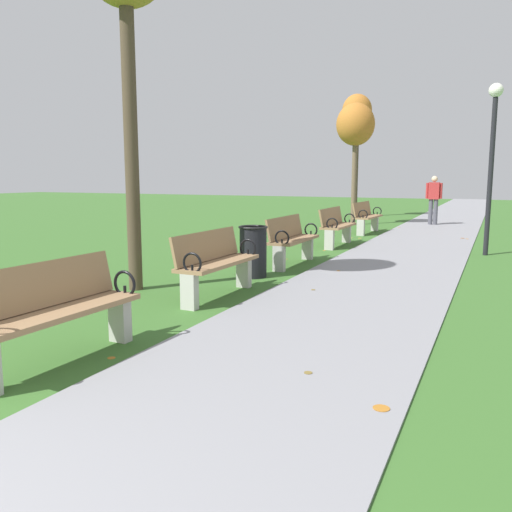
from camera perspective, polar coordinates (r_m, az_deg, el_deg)
The scene contains 12 objects.
paved_walkway at distance 18.43m, azimuth 19.22°, elevation 3.08°, with size 2.46×44.00×0.02m, color gray.
park_bench_2 at distance 4.95m, azimuth -20.72°, elevation -5.47°, with size 0.54×1.62×0.90m.
park_bench_3 at distance 7.20m, azimuth -4.39°, elevation -0.65°, with size 0.50×1.61×0.90m.
park_bench_4 at distance 9.82m, azimuth 3.87°, elevation 1.84°, with size 0.48×1.60×0.90m.
park_bench_5 at distance 12.62m, azimuth 8.68°, elevation 3.28°, with size 0.48×1.60×0.90m.
park_bench_6 at distance 15.61m, azimuth 11.83°, elevation 4.20°, with size 0.54×1.62×0.90m.
tree_2 at distance 18.23m, azimuth 10.68°, elevation 13.60°, with size 1.26×1.26×4.02m.
tree_3 at distance 21.93m, azimuth 10.82°, elevation 14.59°, with size 1.16×1.16×4.83m.
pedestrian_walking at distance 18.75m, azimuth 18.62°, elevation 6.01°, with size 0.53×0.22×1.62m.
trash_bin at distance 8.62m, azimuth -0.31°, elevation 0.50°, with size 0.48×0.48×0.84m.
lamp_post at distance 11.97m, azimuth 24.17°, elevation 11.08°, with size 0.28×0.28×3.48m.
scattered_leaves at distance 8.99m, azimuth 4.78°, elevation -1.85°, with size 4.69×18.74×0.02m.
Camera 1 is at (2.95, -0.27, 1.64)m, focal length 37.08 mm.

